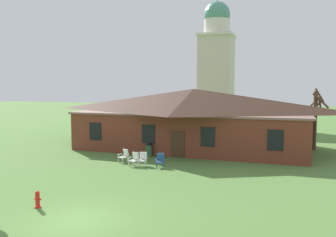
{
  "coord_description": "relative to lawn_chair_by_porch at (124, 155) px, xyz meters",
  "views": [
    {
      "loc": [
        7.99,
        -11.57,
        5.45
      ],
      "look_at": [
        1.04,
        8.34,
        3.56
      ],
      "focal_mm": 36.23,
      "sensor_mm": 36.0,
      "label": 1
    }
  ],
  "objects": [
    {
      "name": "ground_plane",
      "position": [
        3.19,
        -10.6,
        -0.5
      ],
      "size": [
        200.0,
        200.0,
        0.0
      ],
      "primitive_type": "plane",
      "color": "#517A38"
    },
    {
      "name": "brick_building",
      "position": [
        3.19,
        7.92,
        2.25
      ],
      "size": [
        20.38,
        10.4,
        5.39
      ],
      "color": "brown",
      "rests_on": "ground"
    },
    {
      "name": "dome_tower",
      "position": [
        1.11,
        28.74,
        8.24
      ],
      "size": [
        5.18,
        5.18,
        19.12
      ],
      "color": "beige",
      "rests_on": "ground"
    },
    {
      "name": "lawn_chair_by_porch",
      "position": [
        0.0,
        0.0,
        0.0
      ],
      "size": [
        0.79,
        0.83,
        0.96
      ],
      "color": "silver",
      "rests_on": "ground"
    },
    {
      "name": "lawn_chair_near_door",
      "position": [
        1.22,
        -0.84,
        0.0
      ],
      "size": [
        0.72,
        0.76,
        0.96
      ],
      "color": "silver",
      "rests_on": "ground"
    },
    {
      "name": "lawn_chair_left_end",
      "position": [
        1.76,
        -0.59,
        0.0
      ],
      "size": [
        0.71,
        0.74,
        0.96
      ],
      "color": "white",
      "rests_on": "ground"
    },
    {
      "name": "lawn_chair_middle",
      "position": [
        3.07,
        -0.57,
        0.0
      ],
      "size": [
        0.73,
        0.77,
        0.96
      ],
      "color": "#2D5693",
      "rests_on": "ground"
    },
    {
      "name": "bare_tree_beside_building",
      "position": [
        13.66,
        10.17,
        2.49
      ],
      "size": [
        1.86,
        1.89,
        5.47
      ],
      "color": "brown",
      "rests_on": "ground"
    },
    {
      "name": "fire_hydrant",
      "position": [
        0.59,
        -9.92,
        -0.12
      ],
      "size": [
        0.36,
        0.28,
        0.79
      ],
      "color": "red",
      "rests_on": "ground"
    },
    {
      "name": "trash_bin",
      "position": [
        0.9,
        2.62,
        -0.0
      ],
      "size": [
        0.56,
        0.56,
        0.98
      ],
      "color": "#335638",
      "rests_on": "ground"
    }
  ]
}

